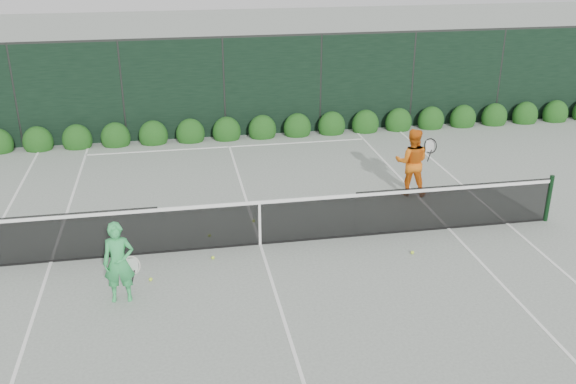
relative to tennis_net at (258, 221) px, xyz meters
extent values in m
plane|color=gray|center=(0.02, 0.00, -0.53)|extent=(80.00, 80.00, 0.00)
cylinder|color=black|center=(6.42, 0.00, 0.00)|extent=(0.10, 0.10, 1.07)
cube|color=black|center=(-4.18, 0.00, -0.02)|extent=(4.40, 0.01, 1.02)
cube|color=black|center=(0.02, 0.00, -0.05)|extent=(4.00, 0.01, 0.96)
cube|color=black|center=(4.22, 0.00, -0.02)|extent=(4.40, 0.01, 1.02)
cube|color=white|center=(0.02, 0.00, 0.41)|extent=(12.80, 0.03, 0.07)
cube|color=black|center=(0.02, 0.00, -0.51)|extent=(12.80, 0.02, 0.04)
cube|color=white|center=(0.02, 0.00, -0.07)|extent=(0.05, 0.03, 0.91)
imported|color=green|center=(-2.64, -1.63, 0.20)|extent=(0.55, 0.37, 1.47)
torus|color=beige|center=(-2.44, -1.53, 0.07)|extent=(0.30, 0.06, 0.30)
cylinder|color=black|center=(-2.44, -1.53, -0.17)|extent=(0.10, 0.03, 0.30)
imported|color=orange|center=(4.00, 2.01, 0.29)|extent=(0.96, 0.86, 1.65)
torus|color=black|center=(4.35, 1.81, 0.75)|extent=(0.27, 0.18, 0.30)
cylinder|color=black|center=(4.35, 1.81, 0.51)|extent=(0.10, 0.03, 0.30)
cube|color=white|center=(5.51, 0.00, -0.53)|extent=(0.06, 23.77, 0.01)
cube|color=white|center=(-4.09, 0.00, -0.53)|extent=(0.06, 23.77, 0.01)
cube|color=white|center=(4.14, 0.00, -0.53)|extent=(0.06, 23.77, 0.01)
cube|color=white|center=(0.02, 11.88, -0.53)|extent=(11.03, 0.06, 0.01)
cube|color=white|center=(0.02, 6.40, -0.53)|extent=(8.23, 0.06, 0.01)
cube|color=white|center=(0.02, 0.00, -0.53)|extent=(0.06, 12.80, 0.01)
cube|color=black|center=(0.02, 7.50, 0.97)|extent=(32.00, 0.06, 3.00)
cube|color=#262826|center=(0.02, 7.50, 2.50)|extent=(32.00, 0.06, 0.06)
cylinder|color=#262826|center=(-5.98, 7.50, 0.97)|extent=(0.08, 0.08, 3.00)
cylinder|color=#262826|center=(-2.98, 7.50, 0.97)|extent=(0.08, 0.08, 3.00)
cylinder|color=#262826|center=(0.02, 7.50, 0.97)|extent=(0.08, 0.08, 3.00)
cylinder|color=#262826|center=(3.02, 7.50, 0.97)|extent=(0.08, 0.08, 3.00)
cylinder|color=#262826|center=(6.02, 7.50, 0.97)|extent=(0.08, 0.08, 3.00)
cylinder|color=#262826|center=(9.02, 7.50, 0.97)|extent=(0.08, 0.08, 3.00)
ellipsoid|color=#113D10|center=(-5.48, 7.15, -0.30)|extent=(0.86, 0.65, 0.94)
ellipsoid|color=#113D10|center=(-4.38, 7.15, -0.30)|extent=(0.86, 0.65, 0.94)
ellipsoid|color=#113D10|center=(-3.28, 7.15, -0.30)|extent=(0.86, 0.65, 0.94)
ellipsoid|color=#113D10|center=(-2.18, 7.15, -0.30)|extent=(0.86, 0.65, 0.94)
ellipsoid|color=#113D10|center=(-1.08, 7.15, -0.30)|extent=(0.86, 0.65, 0.94)
ellipsoid|color=#113D10|center=(0.02, 7.15, -0.30)|extent=(0.86, 0.65, 0.94)
ellipsoid|color=#113D10|center=(1.12, 7.15, -0.30)|extent=(0.86, 0.65, 0.94)
ellipsoid|color=#113D10|center=(2.22, 7.15, -0.30)|extent=(0.86, 0.65, 0.94)
ellipsoid|color=#113D10|center=(3.32, 7.15, -0.30)|extent=(0.86, 0.65, 0.94)
ellipsoid|color=#113D10|center=(4.42, 7.15, -0.30)|extent=(0.86, 0.65, 0.94)
ellipsoid|color=#113D10|center=(5.52, 7.15, -0.30)|extent=(0.86, 0.65, 0.94)
ellipsoid|color=#113D10|center=(6.62, 7.15, -0.30)|extent=(0.86, 0.65, 0.94)
ellipsoid|color=#113D10|center=(7.72, 7.15, -0.30)|extent=(0.86, 0.65, 0.94)
ellipsoid|color=#113D10|center=(8.82, 7.15, -0.30)|extent=(0.86, 0.65, 0.94)
ellipsoid|color=#113D10|center=(9.92, 7.15, -0.30)|extent=(0.86, 0.65, 0.94)
ellipsoid|color=#113D10|center=(11.02, 7.15, -0.30)|extent=(0.86, 0.65, 0.94)
sphere|color=#C6F235|center=(0.04, 1.09, -0.50)|extent=(0.07, 0.07, 0.07)
sphere|color=#C6F235|center=(2.96, -0.96, -0.50)|extent=(0.07, 0.07, 0.07)
sphere|color=#C6F235|center=(-0.98, 0.54, -0.50)|extent=(0.07, 0.07, 0.07)
sphere|color=#C6F235|center=(-0.98, -0.45, -0.50)|extent=(0.07, 0.07, 0.07)
sphere|color=#C6F235|center=(-2.17, -1.08, -0.50)|extent=(0.07, 0.07, 0.07)
camera|label=1|loc=(-1.55, -11.65, 5.53)|focal=40.00mm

